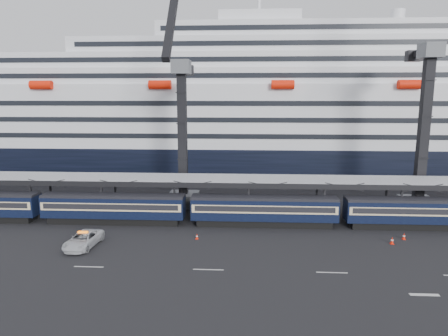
{
  "coord_description": "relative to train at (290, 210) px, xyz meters",
  "views": [
    {
      "loc": [
        -10.44,
        -40.63,
        16.81
      ],
      "look_at": [
        -13.23,
        10.0,
        7.64
      ],
      "focal_mm": 32.0,
      "sensor_mm": 36.0,
      "label": 1
    }
  ],
  "objects": [
    {
      "name": "ground",
      "position": [
        4.65,
        -10.0,
        -2.2
      ],
      "size": [
        260.0,
        260.0,
        0.0
      ],
      "primitive_type": "plane",
      "color": "black",
      "rests_on": "ground"
    },
    {
      "name": "lane_markings",
      "position": [
        12.8,
        -15.23,
        -2.19
      ],
      "size": [
        111.0,
        4.27,
        0.02
      ],
      "color": "beige",
      "rests_on": "ground"
    },
    {
      "name": "train",
      "position": [
        0.0,
        0.0,
        0.0
      ],
      "size": [
        133.05,
        3.0,
        4.05
      ],
      "color": "black",
      "rests_on": "ground"
    },
    {
      "name": "canopy",
      "position": [
        4.65,
        4.0,
        3.05
      ],
      "size": [
        130.0,
        6.25,
        5.53
      ],
      "color": "#97999F",
      "rests_on": "ground"
    },
    {
      "name": "cruise_ship",
      "position": [
        3.57,
        35.99,
        10.14
      ],
      "size": [
        214.09,
        28.84,
        34.0
      ],
      "color": "black",
      "rests_on": "ground"
    },
    {
      "name": "crane_dark_near",
      "position": [
        -15.35,
        8.59,
        9.73
      ],
      "size": [
        4.5,
        17.75,
        35.08
      ],
      "color": "#4F5257",
      "rests_on": "ground"
    },
    {
      "name": "crane_dark_mid",
      "position": [
        19.65,
        7.59,
        11.16
      ],
      "size": [
        4.5,
        18.24,
        39.64
      ],
      "color": "#4F5257",
      "rests_on": "ground"
    },
    {
      "name": "pickup_truck",
      "position": [
        -24.02,
        -8.72,
        -1.37
      ],
      "size": [
        3.19,
        6.15,
        1.66
      ],
      "primitive_type": "imported",
      "rotation": [
        0.0,
        0.0,
        -0.07
      ],
      "color": "silver",
      "rests_on": "ground"
    },
    {
      "name": "traffic_cone_b",
      "position": [
        -25.49,
        -7.43,
        -1.8
      ],
      "size": [
        0.41,
        0.41,
        0.82
      ],
      "color": "red",
      "rests_on": "ground"
    },
    {
      "name": "traffic_cone_c",
      "position": [
        -11.51,
        -5.57,
        -1.87
      ],
      "size": [
        0.34,
        0.34,
        0.68
      ],
      "color": "red",
      "rests_on": "ground"
    },
    {
      "name": "traffic_cone_d",
      "position": [
        13.11,
        -4.33,
        -1.8
      ],
      "size": [
        0.4,
        0.4,
        0.8
      ],
      "color": "red",
      "rests_on": "ground"
    },
    {
      "name": "traffic_cone_e",
      "position": [
        11.17,
        -5.93,
        -1.77
      ],
      "size": [
        0.44,
        0.44,
        0.87
      ],
      "color": "red",
      "rests_on": "ground"
    }
  ]
}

